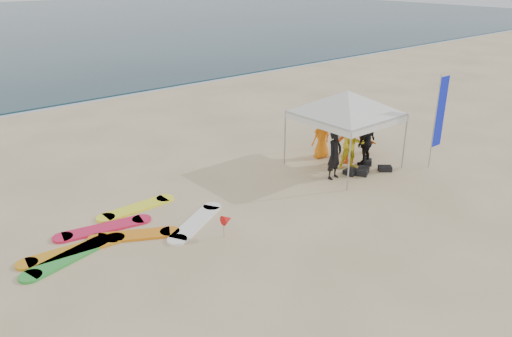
{
  "coord_description": "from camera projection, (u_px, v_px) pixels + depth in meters",
  "views": [
    {
      "loc": [
        -8.33,
        -7.88,
        6.79
      ],
      "look_at": [
        0.42,
        2.6,
        1.2
      ],
      "focal_mm": 35.0,
      "sensor_mm": 36.0,
      "label": 1
    }
  ],
  "objects": [
    {
      "name": "ground",
      "position": [
        307.0,
        243.0,
        13.11
      ],
      "size": [
        120.0,
        120.0,
        0.0
      ],
      "primitive_type": "plane",
      "color": "beige",
      "rests_on": "ground"
    },
    {
      "name": "shoreline_foam",
      "position": [
        59.0,
        105.0,
        26.04
      ],
      "size": [
        160.0,
        1.2,
        0.01
      ],
      "primitive_type": "cube",
      "color": "silver",
      "rests_on": "ground"
    },
    {
      "name": "person_black_a",
      "position": [
        335.0,
        155.0,
        16.81
      ],
      "size": [
        0.66,
        0.48,
        1.69
      ],
      "primitive_type": "imported",
      "rotation": [
        0.0,
        0.0,
        0.12
      ],
      "color": "black",
      "rests_on": "ground"
    },
    {
      "name": "person_yellow",
      "position": [
        352.0,
        145.0,
        17.6
      ],
      "size": [
        1.09,
        1.01,
        1.79
      ],
      "primitive_type": "imported",
      "rotation": [
        0.0,
        0.0,
        -0.51
      ],
      "color": "yellow",
      "rests_on": "ground"
    },
    {
      "name": "person_orange_a",
      "position": [
        349.0,
        138.0,
        18.13
      ],
      "size": [
        1.41,
        1.1,
        1.92
      ],
      "primitive_type": "imported",
      "rotation": [
        0.0,
        0.0,
        2.78
      ],
      "color": "#E84914",
      "rests_on": "ground"
    },
    {
      "name": "person_black_b",
      "position": [
        366.0,
        142.0,
        17.91
      ],
      "size": [
        1.07,
        0.56,
        1.74
      ],
      "primitive_type": "imported",
      "rotation": [
        0.0,
        0.0,
        3.28
      ],
      "color": "black",
      "rests_on": "ground"
    },
    {
      "name": "person_orange_b",
      "position": [
        322.0,
        137.0,
        18.68
      ],
      "size": [
        0.83,
        0.58,
        1.6
      ],
      "primitive_type": "imported",
      "rotation": [
        0.0,
        0.0,
        3.05
      ],
      "color": "orange",
      "rests_on": "ground"
    },
    {
      "name": "person_seated",
      "position": [
        367.0,
        142.0,
        19.24
      ],
      "size": [
        0.48,
        0.89,
        0.92
      ],
      "primitive_type": "imported",
      "rotation": [
        0.0,
        0.0,
        1.32
      ],
      "color": "#D66313",
      "rests_on": "ground"
    },
    {
      "name": "canopy_tent",
      "position": [
        348.0,
        91.0,
        17.1
      ],
      "size": [
        4.23,
        4.23,
        3.19
      ],
      "color": "#A5A5A8",
      "rests_on": "ground"
    },
    {
      "name": "feather_flag",
      "position": [
        440.0,
        113.0,
        17.41
      ],
      "size": [
        0.57,
        0.04,
        3.37
      ],
      "color": "#A5A5A8",
      "rests_on": "ground"
    },
    {
      "name": "marker_pennant",
      "position": [
        227.0,
        220.0,
        13.29
      ],
      "size": [
        0.28,
        0.28,
        0.64
      ],
      "color": "#A5A5A8",
      "rests_on": "ground"
    },
    {
      "name": "gear_pile",
      "position": [
        365.0,
        169.0,
        17.6
      ],
      "size": [
        1.67,
        1.24,
        0.22
      ],
      "color": "black",
      "rests_on": "ground"
    },
    {
      "name": "surfboard_spread",
      "position": [
        120.0,
        233.0,
        13.55
      ],
      "size": [
        5.55,
        2.92,
        0.07
      ],
      "color": "#FCFF2A",
      "rests_on": "ground"
    }
  ]
}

